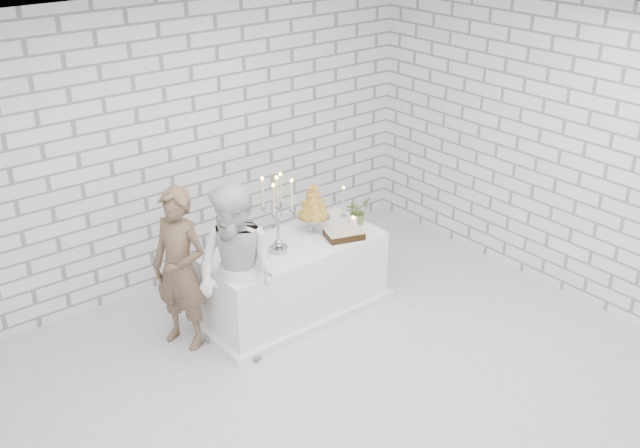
{
  "coord_description": "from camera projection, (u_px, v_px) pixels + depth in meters",
  "views": [
    {
      "loc": [
        -3.2,
        -3.91,
        4.01
      ],
      "look_at": [
        0.65,
        0.89,
        1.05
      ],
      "focal_mm": 41.47,
      "sensor_mm": 36.0,
      "label": 1
    }
  ],
  "objects": [
    {
      "name": "ground",
      "position": [
        326.0,
        391.0,
        6.29
      ],
      "size": [
        6.0,
        5.0,
        0.01
      ],
      "primitive_type": "cube",
      "color": "silver",
      "rests_on": "ground"
    },
    {
      "name": "candelabra",
      "position": [
        278.0,
        214.0,
        6.82
      ],
      "size": [
        0.33,
        0.33,
        0.77
      ],
      "primitive_type": null,
      "rotation": [
        0.0,
        0.0,
        -0.08
      ],
      "color": "#9FA0AA",
      "rests_on": "cake_table"
    },
    {
      "name": "cake_table",
      "position": [
        293.0,
        278.0,
        7.28
      ],
      "size": [
        1.8,
        0.8,
        0.75
      ],
      "primitive_type": "cube",
      "color": "white",
      "rests_on": "ground"
    },
    {
      "name": "extra_taper",
      "position": [
        343.0,
        203.0,
        7.61
      ],
      "size": [
        0.06,
        0.06,
        0.32
      ],
      "primitive_type": "cylinder",
      "rotation": [
        0.0,
        0.0,
        -0.03
      ],
      "color": "beige",
      "rests_on": "cake_table"
    },
    {
      "name": "groom",
      "position": [
        180.0,
        269.0,
        6.62
      ],
      "size": [
        0.57,
        0.67,
        1.55
      ],
      "primitive_type": "imported",
      "rotation": [
        0.0,
        0.0,
        -1.16
      ],
      "color": "brown",
      "rests_on": "ground"
    },
    {
      "name": "wall_back",
      "position": [
        169.0,
        147.0,
        7.4
      ],
      "size": [
        6.0,
        0.01,
        3.0
      ],
      "primitive_type": "cube",
      "color": "white",
      "rests_on": "ground"
    },
    {
      "name": "croquembouche",
      "position": [
        314.0,
        207.0,
        7.28
      ],
      "size": [
        0.36,
        0.36,
        0.51
      ],
      "primitive_type": null,
      "rotation": [
        0.0,
        0.0,
        0.09
      ],
      "color": "olive",
      "rests_on": "cake_table"
    },
    {
      "name": "wall_front",
      "position": [
        627.0,
        398.0,
        3.88
      ],
      "size": [
        6.0,
        0.01,
        3.0
      ],
      "primitive_type": "cube",
      "color": "white",
      "rests_on": "ground"
    },
    {
      "name": "pillar_candle",
      "position": [
        353.0,
        223.0,
        7.4
      ],
      "size": [
        0.09,
        0.09,
        0.12
      ],
      "primitive_type": "cylinder",
      "rotation": [
        0.0,
        0.0,
        0.15
      ],
      "color": "white",
      "rests_on": "cake_table"
    },
    {
      "name": "ceiling",
      "position": [
        327.0,
        35.0,
        4.99
      ],
      "size": [
        6.0,
        5.0,
        0.01
      ],
      "primitive_type": "cube",
      "color": "white",
      "rests_on": "ground"
    },
    {
      "name": "chocolate_cake",
      "position": [
        344.0,
        234.0,
        7.23
      ],
      "size": [
        0.42,
        0.36,
        0.08
      ],
      "primitive_type": "cube",
      "rotation": [
        0.0,
        0.0,
        -0.32
      ],
      "color": "black",
      "rests_on": "cake_table"
    },
    {
      "name": "bride",
      "position": [
        237.0,
        274.0,
        6.44
      ],
      "size": [
        0.84,
        0.95,
        1.65
      ],
      "primitive_type": "imported",
      "rotation": [
        0.0,
        0.0,
        -1.26
      ],
      "color": "silver",
      "rests_on": "ground"
    },
    {
      "name": "flowers",
      "position": [
        358.0,
        211.0,
        7.49
      ],
      "size": [
        0.29,
        0.27,
        0.27
      ],
      "primitive_type": "imported",
      "rotation": [
        0.0,
        0.0,
        0.25
      ],
      "color": "#4E6533",
      "rests_on": "cake_table"
    },
    {
      "name": "wall_right",
      "position": [
        560.0,
        150.0,
        7.33
      ],
      "size": [
        0.01,
        5.0,
        3.0
      ],
      "primitive_type": "cube",
      "color": "white",
      "rests_on": "ground"
    }
  ]
}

